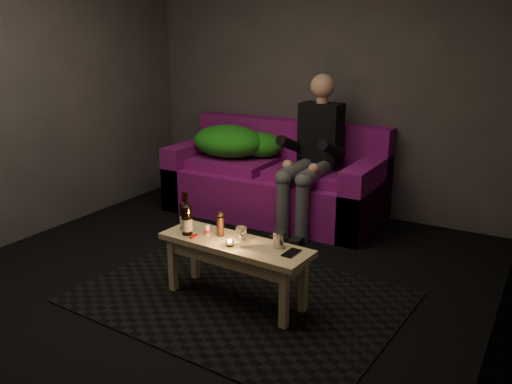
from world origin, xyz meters
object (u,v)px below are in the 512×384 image
coffee_table (235,253)px  steel_cup (279,240)px  sofa (277,182)px  beer_bottle_b (187,219)px  beer_bottle_a (185,216)px  person (313,151)px

coffee_table → steel_cup: bearing=12.2°
coffee_table → steel_cup: steel_cup is taller
sofa → beer_bottle_b: bearing=-81.6°
steel_cup → beer_bottle_a: bearing=-177.2°
person → sofa: bearing=159.5°
coffee_table → steel_cup: size_ratio=10.56×
sofa → beer_bottle_a: sofa is taller
sofa → steel_cup: size_ratio=20.44×
person → coffee_table: person is taller
person → beer_bottle_a: bearing=-99.4°
coffee_table → beer_bottle_a: size_ratio=4.03×
beer_bottle_a → beer_bottle_b: (0.08, -0.08, 0.01)m
beer_bottle_a → person: bearing=80.6°
sofa → coffee_table: 1.98m
sofa → steel_cup: bearing=-61.9°
sofa → person: person is taller
beer_bottle_b → steel_cup: 0.69m
person → beer_bottle_b: (-0.20, -1.74, -0.19)m
steel_cup → beer_bottle_b: bearing=-170.4°
person → steel_cup: bearing=-73.4°
beer_bottle_a → steel_cup: 0.76m
sofa → steel_cup: 2.05m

